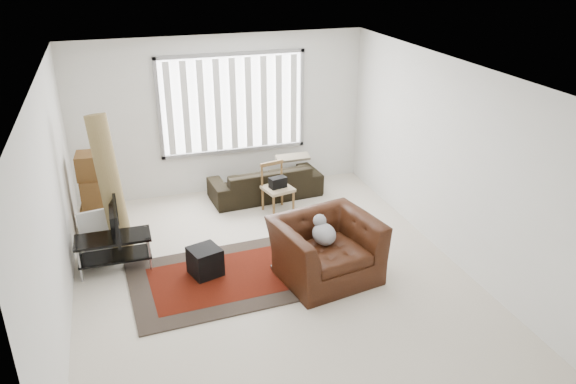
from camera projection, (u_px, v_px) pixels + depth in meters
name	position (u px, v px, depth m)	size (l,w,h in m)	color
room	(261.00, 137.00, 7.19)	(6.00, 6.02, 2.71)	beige
persian_rug	(228.00, 277.00, 7.38)	(2.59, 1.80, 0.02)	black
tv_stand	(114.00, 246.00, 7.45)	(0.98, 0.44, 0.49)	black
tv	(110.00, 222.00, 7.31)	(0.79, 0.10, 0.45)	black
subwoofer	(205.00, 261.00, 7.37)	(0.38, 0.38, 0.38)	black
moving_boxes	(98.00, 196.00, 8.38)	(0.54, 0.50, 1.25)	brown
white_flatpack	(98.00, 232.00, 7.89)	(0.50, 0.07, 0.63)	silver
rolled_rug	(110.00, 185.00, 7.71)	(0.29, 0.29, 1.96)	olive
sofa	(265.00, 177.00, 9.61)	(1.89, 0.82, 0.73)	black
side_chair	(277.00, 186.00, 9.05)	(0.52, 0.52, 0.81)	#8D7C5C
armchair	(326.00, 245.00, 7.24)	(1.43, 1.30, 0.93)	#33160A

